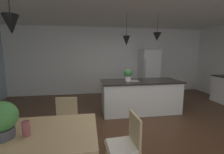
# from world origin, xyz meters

# --- Properties ---
(ground_plane) EXTENTS (10.00, 8.40, 0.04)m
(ground_plane) POSITION_xyz_m (0.00, 0.00, -0.02)
(ground_plane) COLOR #4C301E
(wall_back_kitchen) EXTENTS (10.00, 0.12, 2.70)m
(wall_back_kitchen) POSITION_xyz_m (0.00, 3.26, 1.35)
(wall_back_kitchen) COLOR white
(wall_back_kitchen) RESTS_ON ground_plane
(dining_table) EXTENTS (1.83, 0.91, 0.74)m
(dining_table) POSITION_xyz_m (-1.74, -1.19, 0.67)
(dining_table) COLOR tan
(dining_table) RESTS_ON ground_plane
(chair_far_right) EXTENTS (0.43, 0.43, 0.87)m
(chair_far_right) POSITION_xyz_m (-1.32, -0.36, 0.47)
(chair_far_right) COLOR tan
(chair_far_right) RESTS_ON ground_plane
(chair_kitchen_end) EXTENTS (0.42, 0.42, 0.87)m
(chair_kitchen_end) POSITION_xyz_m (-0.45, -1.18, 0.47)
(chair_kitchen_end) COLOR tan
(chair_kitchen_end) RESTS_ON ground_plane
(kitchen_island) EXTENTS (2.20, 0.87, 0.91)m
(kitchen_island) POSITION_xyz_m (0.53, 1.01, 0.46)
(kitchen_island) COLOR white
(kitchen_island) RESTS_ON ground_plane
(refrigerator) EXTENTS (0.70, 0.67, 1.81)m
(refrigerator) POSITION_xyz_m (1.55, 2.86, 0.90)
(refrigerator) COLOR silver
(refrigerator) RESTS_ON ground_plane
(pendant_over_table) EXTENTS (0.17, 0.17, 0.84)m
(pendant_over_table) POSITION_xyz_m (-1.72, -1.10, 1.96)
(pendant_over_table) COLOR black
(pendant_over_island_main) EXTENTS (0.19, 0.19, 0.84)m
(pendant_over_island_main) POSITION_xyz_m (0.10, 1.01, 1.99)
(pendant_over_island_main) COLOR black
(pendant_over_island_aux) EXTENTS (0.22, 0.22, 0.71)m
(pendant_over_island_aux) POSITION_xyz_m (0.96, 1.01, 2.11)
(pendant_over_island_aux) COLOR black
(potted_plant_on_island) EXTENTS (0.22, 0.22, 0.33)m
(potted_plant_on_island) POSITION_xyz_m (0.16, 1.01, 1.08)
(potted_plant_on_island) COLOR beige
(potted_plant_on_island) RESTS_ON kitchen_island
(potted_plant_on_table) EXTENTS (0.32, 0.32, 0.41)m
(potted_plant_on_table) POSITION_xyz_m (-1.83, -1.26, 0.96)
(potted_plant_on_table) COLOR #4C4C51
(potted_plant_on_table) RESTS_ON dining_table
(vase_on_dining_table) EXTENTS (0.08, 0.08, 0.17)m
(vase_on_dining_table) POSITION_xyz_m (-1.60, -1.25, 0.83)
(vase_on_dining_table) COLOR #994C51
(vase_on_dining_table) RESTS_ON dining_table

